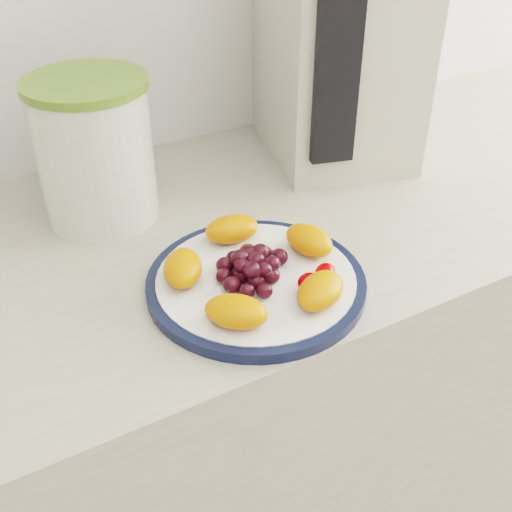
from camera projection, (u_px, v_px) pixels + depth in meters
counter at (265, 410)px, 1.24m from camera, size 3.50×0.60×0.90m
cabinet_face at (265, 421)px, 1.26m from camera, size 3.48×0.58×0.84m
plate_rim at (256, 283)px, 0.82m from camera, size 0.28×0.28×0.01m
plate_face at (256, 283)px, 0.82m from camera, size 0.25×0.25×0.02m
canister at (95, 155)px, 0.92m from camera, size 0.20×0.20×0.20m
canister_lid at (84, 83)px, 0.86m from camera, size 0.21×0.21×0.01m
appliance_body at (335, 38)px, 1.06m from camera, size 0.30×0.36×0.39m
appliance_panel at (337, 69)px, 0.92m from camera, size 0.07×0.04×0.29m
fruit_plate at (259, 267)px, 0.80m from camera, size 0.24×0.24×0.04m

